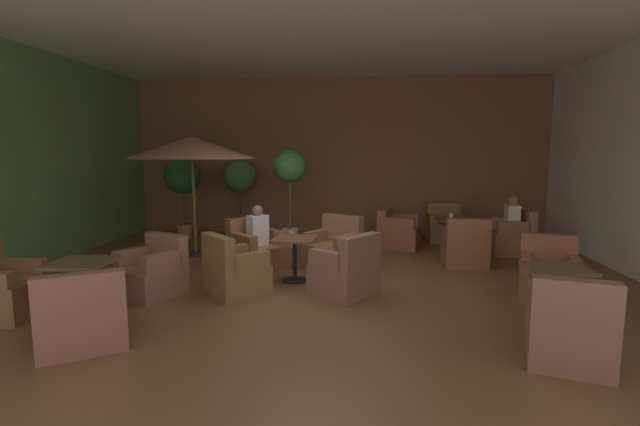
{
  "coord_description": "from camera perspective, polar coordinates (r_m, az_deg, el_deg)",
  "views": [
    {
      "loc": [
        0.73,
        -6.64,
        1.97
      ],
      "look_at": [
        0.0,
        0.45,
        1.03
      ],
      "focal_mm": 25.39,
      "sensor_mm": 36.0,
      "label": 1
    }
  ],
  "objects": [
    {
      "name": "armchair_mid_center_west",
      "position": [
        6.37,
        3.28,
        -7.45
      ],
      "size": [
        1.04,
        1.03,
        0.88
      ],
      "color": "brown",
      "rests_on": "ground_plane"
    },
    {
      "name": "cafe_table_front_left",
      "position": [
        9.45,
        16.53,
        -1.66
      ],
      "size": [
        0.7,
        0.7,
        0.69
      ],
      "color": "black",
      "rests_on": "ground_plane"
    },
    {
      "name": "cafe_table_rear_right",
      "position": [
        5.91,
        27.71,
        -7.51
      ],
      "size": [
        0.68,
        0.68,
        0.69
      ],
      "color": "black",
      "rests_on": "ground_plane"
    },
    {
      "name": "patio_umbrella_tall_red",
      "position": [
        8.98,
        -15.82,
        7.89
      ],
      "size": [
        2.42,
        2.42,
        2.29
      ],
      "color": "#2D2D2D",
      "rests_on": "ground_plane"
    },
    {
      "name": "cafe_table_front_right",
      "position": [
        6.22,
        -27.78,
        -6.79
      ],
      "size": [
        0.74,
        0.74,
        0.69
      ],
      "color": "black",
      "rests_on": "ground_plane"
    },
    {
      "name": "wall_left_accent",
      "position": [
        8.77,
        -35.05,
        5.6
      ],
      "size": [
        0.08,
        9.0,
        3.77
      ],
      "primitive_type": "cube",
      "color": "#587F48",
      "rests_on": "ground_plane"
    },
    {
      "name": "armchair_mid_center_south",
      "position": [
        6.55,
        -10.74,
        -7.28
      ],
      "size": [
        1.04,
        1.05,
        0.86
      ],
      "color": "brown",
      "rests_on": "ground_plane"
    },
    {
      "name": "armchair_front_left_west",
      "position": [
        8.37,
        17.78,
        -4.22
      ],
      "size": [
        0.73,
        0.8,
        0.88
      ],
      "color": "brown",
      "rests_on": "ground_plane"
    },
    {
      "name": "ceiling_slab",
      "position": [
        6.93,
        -0.41,
        22.83
      ],
      "size": [
        10.07,
        9.0,
        0.06
      ],
      "primitive_type": "cube",
      "color": "silver",
      "rests_on": "wall_back_brick"
    },
    {
      "name": "armchair_front_left_north",
      "position": [
        9.69,
        23.16,
        -2.84
      ],
      "size": [
        0.78,
        0.78,
        0.88
      ],
      "color": "#8E583E",
      "rests_on": "ground_plane"
    },
    {
      "name": "armchair_rear_right_east",
      "position": [
        4.96,
        28.85,
        -12.77
      ],
      "size": [
        0.89,
        0.93,
        0.88
      ],
      "color": "brown",
      "rests_on": "ground_plane"
    },
    {
      "name": "armchair_mid_center_east",
      "position": [
        7.85,
        -8.0,
        -4.68
      ],
      "size": [
        1.11,
        1.11,
        0.87
      ],
      "color": "brown",
      "rests_on": "ground_plane"
    },
    {
      "name": "potted_tree_left_corner",
      "position": [
        11.13,
        -10.09,
        3.99
      ],
      "size": [
        0.81,
        0.81,
        1.85
      ],
      "color": "silver",
      "rests_on": "ground_plane"
    },
    {
      "name": "armchair_rear_right_north",
      "position": [
        6.99,
        26.81,
        -7.07
      ],
      "size": [
        0.9,
        0.9,
        0.85
      ],
      "color": "brown",
      "rests_on": "ground_plane"
    },
    {
      "name": "potted_tree_mid_right",
      "position": [
        10.91,
        -16.93,
        4.11
      ],
      "size": [
        0.84,
        0.84,
        1.89
      ],
      "color": "#A2674A",
      "rests_on": "ground_plane"
    },
    {
      "name": "potted_tree_mid_left",
      "position": [
        9.5,
        -3.86,
        4.83
      ],
      "size": [
        0.7,
        0.7,
        2.06
      ],
      "color": "silver",
      "rests_on": "ground_plane"
    },
    {
      "name": "iced_drink_cup",
      "position": [
        9.33,
        16.22,
        -0.37
      ],
      "size": [
        0.08,
        0.08,
        0.11
      ],
      "primitive_type": "cylinder",
      "color": "white",
      "rests_on": "cafe_table_front_left"
    },
    {
      "name": "wall_back_brick",
      "position": [
        11.13,
        2.14,
        7.07
      ],
      "size": [
        10.07,
        0.08,
        3.77
      ],
      "primitive_type": "cube",
      "color": "brown",
      "rests_on": "ground_plane"
    },
    {
      "name": "armchair_front_left_south",
      "position": [
        9.62,
        9.73,
        -2.49
      ],
      "size": [
        0.96,
        0.93,
        0.82
      ],
      "color": "brown",
      "rests_on": "ground_plane"
    },
    {
      "name": "armchair_front_right_south",
      "position": [
        6.81,
        -20.31,
        -7.05
      ],
      "size": [
        0.98,
        0.99,
        0.83
      ],
      "color": "#895B46",
      "rests_on": "ground_plane"
    },
    {
      "name": "patron_blue_shirt",
      "position": [
        9.62,
        23.06,
        -0.34
      ],
      "size": [
        0.24,
        0.37,
        0.69
      ],
      "color": "silver",
      "rests_on": "ground_plane"
    },
    {
      "name": "cafe_table_mid_center",
      "position": [
        7.01,
        -3.22,
        -4.58
      ],
      "size": [
        0.66,
        0.66,
        0.69
      ],
      "color": "black",
      "rests_on": "ground_plane"
    },
    {
      "name": "armchair_mid_center_north",
      "position": [
        7.83,
        1.8,
        -4.62
      ],
      "size": [
        1.07,
        1.05,
        0.9
      ],
      "color": "brown",
      "rests_on": "ground_plane"
    },
    {
      "name": "patron_by_window",
      "position": [
        7.74,
        -7.86,
        -1.82
      ],
      "size": [
        0.38,
        0.39,
        0.68
      ],
      "color": "silver",
      "rests_on": "ground_plane"
    },
    {
      "name": "armchair_front_right_east",
      "position": [
        5.31,
        -27.75,
        -11.69
      ],
      "size": [
        1.07,
        1.04,
        0.83
      ],
      "color": "#905245",
      "rests_on": "ground_plane"
    },
    {
      "name": "ground_plane",
      "position": [
        6.97,
        -0.38,
        -8.99
      ],
      "size": [
        10.07,
        9.0,
        0.02
      ],
      "primitive_type": "cube",
      "color": "brown"
    },
    {
      "name": "armchair_front_left_east",
      "position": [
        10.59,
        15.42,
        -1.76
      ],
      "size": [
        0.74,
        0.72,
        0.85
      ],
      "color": "brown",
      "rests_on": "ground_plane"
    }
  ]
}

